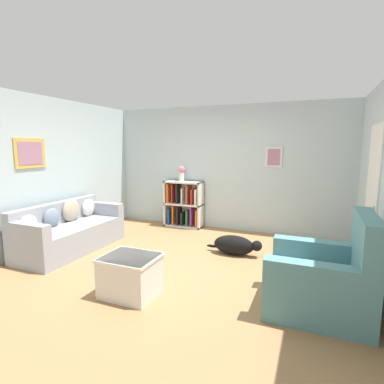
{
  "coord_description": "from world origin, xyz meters",
  "views": [
    {
      "loc": [
        1.77,
        -3.88,
        1.75
      ],
      "look_at": [
        0.0,
        0.4,
        1.05
      ],
      "focal_mm": 28.0,
      "sensor_mm": 36.0,
      "label": 1
    }
  ],
  "objects_px": {
    "couch": "(70,232)",
    "recliner_chair": "(325,279)",
    "dog": "(235,245)",
    "coffee_table": "(130,274)",
    "bookshelf": "(184,205)",
    "vase": "(181,173)"
  },
  "relations": [
    {
      "from": "coffee_table",
      "to": "vase",
      "type": "height_order",
      "value": "vase"
    },
    {
      "from": "recliner_chair",
      "to": "coffee_table",
      "type": "bearing_deg",
      "value": -166.84
    },
    {
      "from": "dog",
      "to": "coffee_table",
      "type": "bearing_deg",
      "value": -114.59
    },
    {
      "from": "couch",
      "to": "vase",
      "type": "height_order",
      "value": "vase"
    },
    {
      "from": "couch",
      "to": "bookshelf",
      "type": "xyz_separation_m",
      "value": [
        1.19,
        2.15,
        0.17
      ]
    },
    {
      "from": "recliner_chair",
      "to": "vase",
      "type": "height_order",
      "value": "vase"
    },
    {
      "from": "dog",
      "to": "bookshelf",
      "type": "bearing_deg",
      "value": 138.76
    },
    {
      "from": "couch",
      "to": "recliner_chair",
      "type": "bearing_deg",
      "value": -6.43
    },
    {
      "from": "dog",
      "to": "vase",
      "type": "relative_size",
      "value": 2.86
    },
    {
      "from": "bookshelf",
      "to": "recliner_chair",
      "type": "height_order",
      "value": "recliner_chair"
    },
    {
      "from": "bookshelf",
      "to": "recliner_chair",
      "type": "bearing_deg",
      "value": -42.86
    },
    {
      "from": "couch",
      "to": "recliner_chair",
      "type": "xyz_separation_m",
      "value": [
        3.98,
        -0.45,
        0.04
      ]
    },
    {
      "from": "recliner_chair",
      "to": "bookshelf",
      "type": "bearing_deg",
      "value": 137.14
    },
    {
      "from": "recliner_chair",
      "to": "vase",
      "type": "bearing_deg",
      "value": 137.86
    },
    {
      "from": "couch",
      "to": "coffee_table",
      "type": "distance_m",
      "value": 2.09
    },
    {
      "from": "bookshelf",
      "to": "dog",
      "type": "bearing_deg",
      "value": -41.24
    },
    {
      "from": "couch",
      "to": "dog",
      "type": "xyz_separation_m",
      "value": [
        2.68,
        0.84,
        -0.16
      ]
    },
    {
      "from": "recliner_chair",
      "to": "dog",
      "type": "xyz_separation_m",
      "value": [
        -1.31,
        1.29,
        -0.2
      ]
    },
    {
      "from": "couch",
      "to": "bookshelf",
      "type": "distance_m",
      "value": 2.46
    },
    {
      "from": "recliner_chair",
      "to": "coffee_table",
      "type": "xyz_separation_m",
      "value": [
        -2.12,
        -0.5,
        -0.11
      ]
    },
    {
      "from": "recliner_chair",
      "to": "dog",
      "type": "relative_size",
      "value": 1.15
    },
    {
      "from": "bookshelf",
      "to": "coffee_table",
      "type": "bearing_deg",
      "value": -77.72
    }
  ]
}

